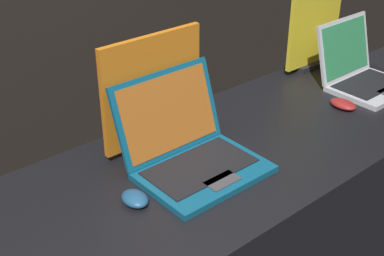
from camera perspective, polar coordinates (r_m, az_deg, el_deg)
laptop_middle at (r=1.68m, az=-0.25°, el=-2.21°), size 0.38×0.37×0.28m
mouse_middle at (r=1.55m, az=-6.11°, el=-7.50°), size 0.07×0.09×0.04m
promo_stand_middle at (r=1.75m, az=-4.20°, el=3.55°), size 0.38×0.07×0.39m
laptop_back at (r=2.34m, az=17.57°, el=5.72°), size 0.32×0.32×0.26m
mouse_back at (r=2.15m, az=15.81°, el=2.46°), size 0.07×0.11×0.03m
promo_stand_back at (r=2.42m, az=13.08°, el=11.75°), size 0.32×0.07×0.51m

